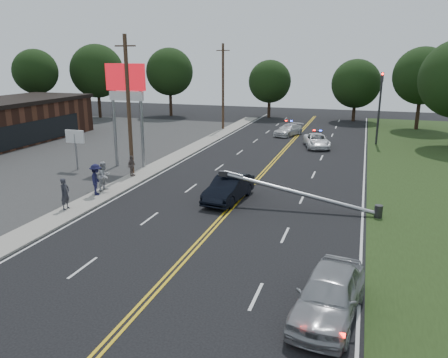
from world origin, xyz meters
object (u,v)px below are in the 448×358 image
(crashed_sedan, at_px, (229,188))
(bystander_d, at_px, (132,166))
(waiting_sedan, at_px, (329,294))
(pylon_sign, at_px, (126,91))
(emergency_b, at_px, (288,130))
(traffic_signal, at_px, (380,102))
(utility_pole_mid, at_px, (129,106))
(utility_pole_far, at_px, (223,87))
(bystander_b, at_px, (104,176))
(small_sign, at_px, (75,140))
(bystander_a, at_px, (65,194))
(bystander_c, at_px, (96,179))
(emergency_a, at_px, (317,141))
(fallen_streetlight, at_px, (307,195))

(crashed_sedan, relative_size, bystander_d, 3.06)
(waiting_sedan, height_order, bystander_d, bystander_d)
(pylon_sign, distance_m, emergency_b, 21.33)
(traffic_signal, xyz_separation_m, waiting_sedan, (-2.00, -32.46, -3.39))
(traffic_signal, relative_size, crashed_sedan, 1.50)
(utility_pole_mid, bearing_deg, crashed_sedan, -22.98)
(utility_pole_far, distance_m, waiting_sedan, 39.85)
(bystander_b, bearing_deg, small_sign, 56.03)
(bystander_a, height_order, bystander_c, bystander_c)
(emergency_b, bearing_deg, small_sign, -102.42)
(pylon_sign, height_order, crashed_sedan, pylon_sign)
(traffic_signal, height_order, emergency_a, traffic_signal)
(fallen_streetlight, xyz_separation_m, waiting_sedan, (2.11, -10.47, -0.10))
(emergency_a, distance_m, emergency_b, 6.85)
(traffic_signal, xyz_separation_m, bystander_a, (-17.07, -26.30, -3.18))
(small_sign, xyz_separation_m, emergency_a, (16.76, 14.59, -1.69))
(utility_pole_far, bearing_deg, emergency_b, -11.55)
(bystander_c, bearing_deg, utility_pole_far, -27.13)
(pylon_sign, height_order, bystander_b, pylon_sign)
(traffic_signal, relative_size, emergency_b, 1.63)
(utility_pole_mid, distance_m, crashed_sedan, 10.34)
(utility_pole_far, height_order, bystander_b, utility_pole_far)
(small_sign, relative_size, bystander_b, 1.62)
(waiting_sedan, relative_size, emergency_b, 1.11)
(traffic_signal, relative_size, waiting_sedan, 1.47)
(small_sign, height_order, fallen_streetlight, small_sign)
(fallen_streetlight, height_order, crashed_sedan, fallen_streetlight)
(small_sign, xyz_separation_m, traffic_signal, (22.30, 18.00, 1.87))
(utility_pole_mid, height_order, bystander_a, utility_pole_mid)
(utility_pole_far, height_order, emergency_b, utility_pole_far)
(pylon_sign, xyz_separation_m, traffic_signal, (18.80, 16.00, -1.79))
(small_sign, height_order, emergency_b, small_sign)
(traffic_signal, height_order, crashed_sedan, traffic_signal)
(fallen_streetlight, distance_m, emergency_a, 18.65)
(traffic_signal, relative_size, fallen_streetlight, 0.75)
(utility_pole_far, height_order, bystander_d, utility_pole_far)
(small_sign, height_order, utility_pole_far, utility_pole_far)
(emergency_b, height_order, bystander_c, bystander_c)
(small_sign, distance_m, emergency_b, 24.19)
(small_sign, bearing_deg, waiting_sedan, -35.48)
(traffic_signal, bearing_deg, waiting_sedan, -93.53)
(bystander_b, bearing_deg, waiting_sedan, -117.84)
(bystander_c, xyz_separation_m, bystander_d, (-0.16, 4.65, -0.22))
(small_sign, bearing_deg, emergency_b, 57.38)
(utility_pole_mid, relative_size, bystander_a, 5.53)
(utility_pole_mid, xyz_separation_m, bystander_d, (0.40, -0.79, -4.20))
(utility_pole_far, bearing_deg, waiting_sedan, -66.98)
(pylon_sign, xyz_separation_m, bystander_b, (1.81, -6.44, -4.92))
(utility_pole_mid, xyz_separation_m, crashed_sedan, (8.65, -3.67, -4.31))
(pylon_sign, relative_size, crashed_sedan, 1.70)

